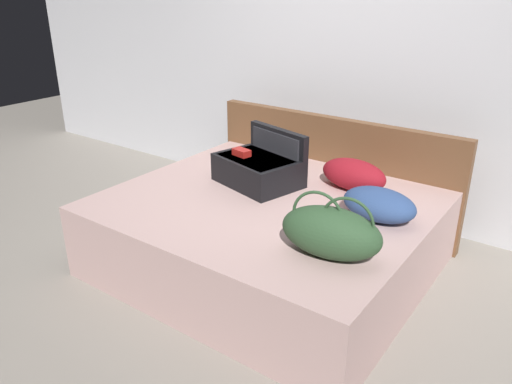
{
  "coord_description": "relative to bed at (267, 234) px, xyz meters",
  "views": [
    {
      "loc": [
        1.66,
        -2.04,
        1.81
      ],
      "look_at": [
        0.0,
        0.27,
        0.59
      ],
      "focal_mm": 35.01,
      "sensor_mm": 36.0,
      "label": 1
    }
  ],
  "objects": [
    {
      "name": "hard_case_large",
      "position": [
        -0.21,
        0.2,
        0.37
      ],
      "size": [
        0.64,
        0.54,
        0.36
      ],
      "rotation": [
        0.0,
        0.0,
        -0.26
      ],
      "color": "black",
      "rests_on": "bed"
    },
    {
      "name": "back_wall",
      "position": [
        0.0,
        1.25,
        1.05
      ],
      "size": [
        8.0,
        0.1,
        2.6
      ],
      "primitive_type": "cube",
      "color": "silver",
      "rests_on": "ground"
    },
    {
      "name": "bed",
      "position": [
        0.0,
        0.0,
        0.0
      ],
      "size": [
        2.0,
        1.72,
        0.49
      ],
      "primitive_type": "cube",
      "color": "#BC9993",
      "rests_on": "ground"
    },
    {
      "name": "headboard",
      "position": [
        0.0,
        0.9,
        0.18
      ],
      "size": [
        2.04,
        0.08,
        0.85
      ],
      "primitive_type": "cube",
      "color": "brown",
      "rests_on": "ground"
    },
    {
      "name": "ground_plane",
      "position": [
        0.0,
        -0.4,
        -0.25
      ],
      "size": [
        12.0,
        12.0,
        0.0
      ],
      "primitive_type": "plane",
      "color": "gray"
    },
    {
      "name": "pillow_center_head",
      "position": [
        0.69,
        0.15,
        0.34
      ],
      "size": [
        0.47,
        0.32,
        0.19
      ],
      "primitive_type": "ellipsoid",
      "rotation": [
        0.0,
        0.0,
        -0.06
      ],
      "color": "navy",
      "rests_on": "bed"
    },
    {
      "name": "duffel_bag",
      "position": [
        0.66,
        -0.4,
        0.39
      ],
      "size": [
        0.56,
        0.34,
        0.35
      ],
      "rotation": [
        0.0,
        0.0,
        0.13
      ],
      "color": "#2D4C2D",
      "rests_on": "bed"
    },
    {
      "name": "pillow_near_headboard",
      "position": [
        0.37,
        0.49,
        0.35
      ],
      "size": [
        0.49,
        0.29,
        0.21
      ],
      "primitive_type": "ellipsoid",
      "rotation": [
        0.0,
        0.0,
        -0.08
      ],
      "color": "maroon",
      "rests_on": "bed"
    }
  ]
}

